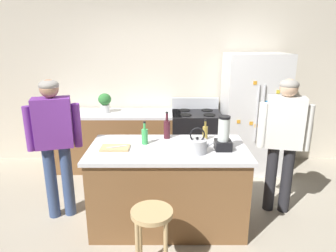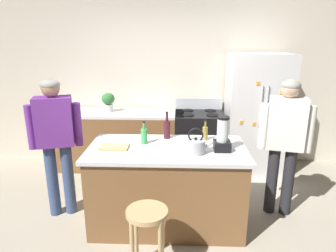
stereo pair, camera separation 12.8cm
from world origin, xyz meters
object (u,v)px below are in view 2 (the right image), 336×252
(kitchen_island, at_px, (167,186))
(potted_plant, at_px, (108,101))
(bar_stool, at_px, (147,225))
(bottle_vinegar, at_px, (205,133))
(tea_kettle, at_px, (196,146))
(person_by_sink_right, at_px, (285,136))
(cutting_board, at_px, (114,147))
(person_by_island_left, at_px, (56,135))
(refrigerator, at_px, (256,114))
(bottle_soda, at_px, (144,136))
(blender_appliance, at_px, (222,136))
(stove_range, at_px, (199,140))
(bottle_wine, at_px, (167,129))
(chef_knife, at_px, (116,146))

(kitchen_island, xyz_separation_m, potted_plant, (-0.98, 1.55, 0.63))
(bar_stool, bearing_deg, bottle_vinegar, 62.12)
(kitchen_island, height_order, tea_kettle, tea_kettle)
(person_by_sink_right, relative_size, cutting_board, 5.40)
(tea_kettle, bearing_deg, person_by_island_left, 169.00)
(refrigerator, height_order, cutting_board, refrigerator)
(person_by_sink_right, height_order, cutting_board, person_by_sink_right)
(bottle_soda, distance_m, tea_kettle, 0.61)
(tea_kettle, bearing_deg, bottle_vinegar, 72.56)
(kitchen_island, height_order, blender_appliance, blender_appliance)
(stove_range, relative_size, tea_kettle, 4.00)
(person_by_sink_right, relative_size, bottle_wine, 5.13)
(stove_range, height_order, person_by_sink_right, person_by_sink_right)
(refrigerator, xyz_separation_m, potted_plant, (-2.29, 0.05, 0.18))
(bar_stool, bearing_deg, refrigerator, 57.86)
(bottle_soda, distance_m, bottle_wine, 0.31)
(blender_appliance, relative_size, bottle_wine, 1.15)
(bottle_vinegar, bearing_deg, potted_plant, 137.42)
(bottle_soda, height_order, chef_knife, bottle_soda)
(potted_plant, height_order, bottle_vinegar, potted_plant)
(chef_knife, bearing_deg, cutting_board, 160.49)
(refrigerator, relative_size, tea_kettle, 6.64)
(potted_plant, relative_size, tea_kettle, 1.09)
(person_by_sink_right, height_order, bar_stool, person_by_sink_right)
(stove_range, height_order, bottle_wine, bottle_wine)
(bottle_soda, distance_m, chef_knife, 0.33)
(potted_plant, bearing_deg, chef_knife, -74.56)
(kitchen_island, distance_m, bar_stool, 0.82)
(blender_appliance, bearing_deg, bottle_vinegar, 114.97)
(bottle_vinegar, relative_size, tea_kettle, 0.86)
(person_by_sink_right, xyz_separation_m, bar_stool, (-1.47, -1.07, -0.47))
(blender_appliance, height_order, chef_knife, blender_appliance)
(bottle_vinegar, xyz_separation_m, chef_knife, (-0.97, -0.30, -0.06))
(bottle_vinegar, bearing_deg, kitchen_island, -148.65)
(bottle_wine, bearing_deg, chef_knife, -146.53)
(refrigerator, distance_m, stove_range, 0.97)
(kitchen_island, relative_size, bottle_wine, 5.36)
(refrigerator, distance_m, bar_stool, 2.75)
(chef_knife, bearing_deg, bar_stool, -81.73)
(chef_knife, bearing_deg, bottle_wine, 13.96)
(blender_appliance, relative_size, chef_knife, 1.65)
(person_by_island_left, height_order, person_by_sink_right, person_by_island_left)
(kitchen_island, relative_size, cutting_board, 5.65)
(stove_range, xyz_separation_m, bar_stool, (-0.58, -2.33, 0.04))
(person_by_sink_right, relative_size, tea_kettle, 5.88)
(stove_range, bearing_deg, person_by_island_left, -141.36)
(potted_plant, relative_size, blender_appliance, 0.83)
(cutting_board, bearing_deg, bottle_soda, 26.40)
(stove_range, distance_m, bottle_wine, 1.42)
(person_by_sink_right, bearing_deg, kitchen_island, -168.62)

